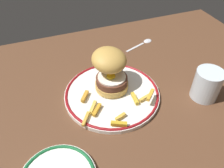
# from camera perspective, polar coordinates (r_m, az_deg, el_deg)

# --- Properties ---
(ground_plane) EXTENTS (1.34, 0.88, 0.04)m
(ground_plane) POSITION_cam_1_polar(r_m,az_deg,el_deg) (0.65, -2.94, -7.08)
(ground_plane) COLOR brown
(dinner_plate) EXTENTS (0.28, 0.28, 0.02)m
(dinner_plate) POSITION_cam_1_polar(r_m,az_deg,el_deg) (0.67, 0.00, -2.40)
(dinner_plate) COLOR white
(dinner_plate) RESTS_ON ground_plane
(burger) EXTENTS (0.14, 0.14, 0.12)m
(burger) POSITION_cam_1_polar(r_m,az_deg,el_deg) (0.64, -0.45, 3.78)
(burger) COLOR gold
(burger) RESTS_ON dinner_plate
(fries_pile) EXTENTS (0.22, 0.16, 0.03)m
(fries_pile) POSITION_cam_1_polar(r_m,az_deg,el_deg) (0.61, 0.66, -5.62)
(fries_pile) COLOR gold
(fries_pile) RESTS_ON dinner_plate
(water_glass) EXTENTS (0.08, 0.08, 0.09)m
(water_glass) POSITION_cam_1_polar(r_m,az_deg,el_deg) (0.70, 22.67, -0.44)
(water_glass) COLOR silver
(water_glass) RESTS_ON ground_plane
(spoon) EXTENTS (0.13, 0.06, 0.01)m
(spoon) POSITION_cam_1_polar(r_m,az_deg,el_deg) (0.91, 8.34, 10.52)
(spoon) COLOR silver
(spoon) RESTS_ON ground_plane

